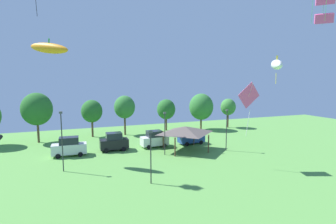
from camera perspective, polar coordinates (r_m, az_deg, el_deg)
The scene contains 19 objects.
kite_flying_0 at distance 36.03m, azimuth -24.50°, elevation 12.53°, with size 5.21×4.82×2.13m.
kite_flying_2 at distance 31.57m, azimuth 17.19°, elevation 3.18°, with size 3.20×0.90×6.41m.
kite_flying_4 at distance 24.32m, azimuth 30.90°, elevation 18.65°, with size 1.82×1.81×2.29m.
kite_flying_6 at distance 29.59m, azimuth 22.57°, elevation 9.51°, with size 3.53×4.28×2.90m.
parked_car_leftmost at distance 38.57m, azimuth -20.70°, elevation -7.09°, with size 4.62×2.13×2.64m.
parked_car_second_from_left at distance 39.62m, azimuth -11.65°, elevation -6.39°, with size 4.12×2.18×2.67m.
parked_car_third_from_left at distance 40.90m, azimuth -2.97°, elevation -5.90°, with size 4.23×2.26×2.57m.
parked_car_rightmost_in_row at distance 42.95m, azimuth 5.08°, elevation -5.50°, with size 4.32×2.25×2.21m.
park_pavilion at distance 38.64m, azimuth 3.79°, elevation -3.89°, with size 6.72×6.03×3.60m.
light_post_0 at distance 36.21m, azimuth -0.71°, elevation -4.10°, with size 0.36×0.20×6.00m.
light_post_1 at distance 31.84m, azimuth -22.09°, elevation -5.32°, with size 0.36×0.20×6.89m.
light_post_2 at distance 39.29m, azimuth 12.63°, elevation -3.30°, with size 0.36×0.20×6.12m.
light_post_3 at distance 26.34m, azimuth -3.77°, elevation -9.02°, with size 0.36×0.20×5.41m.
treeline_tree_1 at distance 48.15m, azimuth -26.65°, elevation 0.56°, with size 4.90×4.90×8.31m.
treeline_tree_2 at distance 49.48m, azimuth -16.25°, elevation 0.15°, with size 3.75×3.75×6.80m.
treeline_tree_3 at distance 49.87m, azimuth -9.43°, elevation 1.05°, with size 3.91×3.91×7.47m.
treeline_tree_4 at distance 53.79m, azimuth -0.40°, elevation 0.58°, with size 3.77×3.77×6.46m.
treeline_tree_5 at distance 55.14m, azimuth 7.24°, elevation 1.14°, with size 5.00×5.00×7.57m.
treeline_tree_6 at distance 58.57m, azimuth 12.96°, elevation 1.06°, with size 3.27×3.27×6.34m.
Camera 1 is at (-6.83, 1.61, 10.33)m, focal length 28.00 mm.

